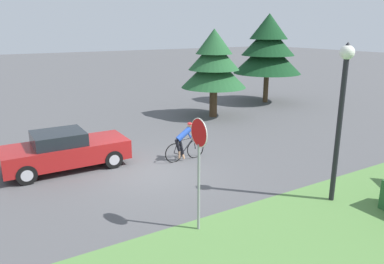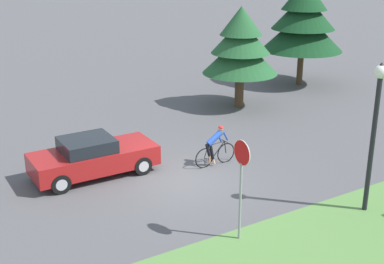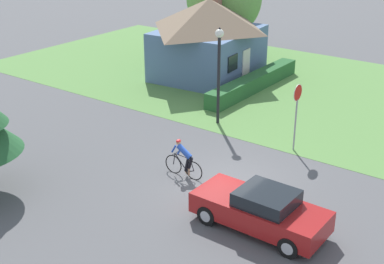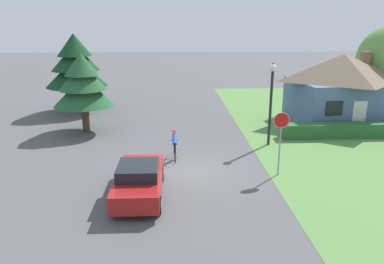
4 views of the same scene
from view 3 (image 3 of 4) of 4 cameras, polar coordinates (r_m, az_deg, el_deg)
The scene contains 8 objects.
ground_plane at distance 20.25m, azimuth 3.80°, elevation -5.51°, with size 140.00×140.00×0.00m, color #515154.
grass_verge_right at distance 31.57m, azimuth 9.29°, elevation 4.91°, with size 16.00×36.00×0.01m, color #568442.
cottage_house at distance 32.39m, azimuth 1.76°, elevation 10.11°, with size 7.08×5.99×4.76m.
hedge_row at distance 30.47m, azimuth 6.61°, elevation 5.26°, with size 8.57×0.90×0.88m, color #285B2D.
sedan_left_lane at distance 17.37m, azimuth 7.34°, elevation -8.25°, with size 1.89×4.38×1.42m.
cyclist at distance 20.43m, azimuth -0.88°, elevation -2.95°, with size 0.44×1.75×1.51m.
stop_sign at distance 22.54m, azimuth 11.13°, elevation 2.92°, with size 0.72×0.07×2.94m.
street_lamp at distance 24.77m, azimuth 2.89°, elevation 7.63°, with size 0.40×0.40×4.63m.
Camera 3 is at (-15.10, -9.42, 9.66)m, focal length 50.00 mm.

